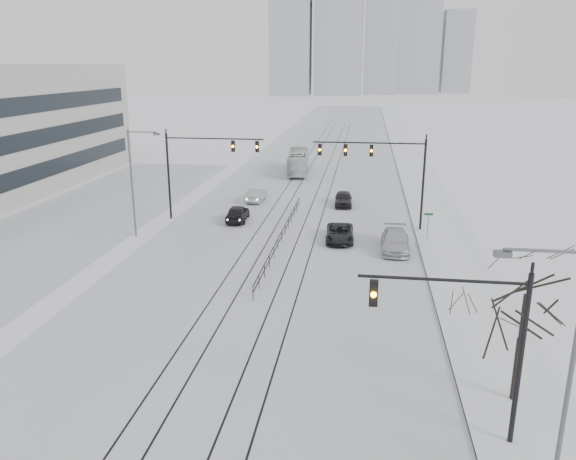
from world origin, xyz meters
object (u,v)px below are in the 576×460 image
object	(u,v)px
sedan_sb_outer	(256,195)
box_truck	(298,162)
bare_tree	(524,306)
traffic_mast_near	(477,334)
sedan_nb_far	(343,199)
sedan_sb_inner	(238,213)
sedan_nb_front	(340,233)
sedan_nb_right	(395,241)

from	to	relation	value
sedan_sb_outer	box_truck	distance (m)	17.03
bare_tree	box_truck	world-z (taller)	bare_tree
traffic_mast_near	sedan_nb_far	distance (m)	37.96
sedan_sb_inner	sedan_nb_far	size ratio (longest dim) A/B	1.04
bare_tree	box_truck	size ratio (longest dim) A/B	0.57
sedan_nb_front	sedan_sb_outer	bearing A→B (deg)	124.09
traffic_mast_near	sedan_sb_inner	bearing A→B (deg)	117.87
box_truck	sedan_sb_outer	bearing A→B (deg)	76.74
sedan_sb_inner	box_truck	xyz separation A→B (m)	(2.66, 24.77, 0.73)
sedan_nb_front	box_truck	xyz separation A→B (m)	(-7.04, 29.65, 0.82)
bare_tree	sedan_sb_outer	xyz separation A→B (m)	(-17.99, 34.85, -3.80)
sedan_nb_far	sedan_nb_right	bearing A→B (deg)	-73.91
sedan_sb_outer	sedan_nb_far	xyz separation A→B (m)	(9.23, -0.62, 0.04)
sedan_nb_front	sedan_nb_right	size ratio (longest dim) A/B	0.91
box_truck	sedan_nb_far	bearing A→B (deg)	106.23
traffic_mast_near	sedan_sb_outer	size ratio (longest dim) A/B	1.68
traffic_mast_near	sedan_nb_far	bearing A→B (deg)	99.67
sedan_nb_right	bare_tree	bearing A→B (deg)	-77.68
traffic_mast_near	sedan_nb_front	xyz separation A→B (m)	(-6.12, 25.04, -3.89)
sedan_sb_inner	sedan_nb_right	world-z (taller)	sedan_nb_right
traffic_mast_near	sedan_nb_right	distance (m)	23.54
traffic_mast_near	sedan_nb_front	bearing A→B (deg)	103.73
sedan_nb_far	sedan_sb_inner	bearing A→B (deg)	-144.47
traffic_mast_near	sedan_nb_front	distance (m)	26.07
box_truck	traffic_mast_near	bearing A→B (deg)	98.43
traffic_mast_near	sedan_nb_front	world-z (taller)	traffic_mast_near
sedan_nb_far	traffic_mast_near	bearing A→B (deg)	-82.50
sedan_sb_inner	sedan_sb_outer	bearing A→B (deg)	-94.79
traffic_mast_near	sedan_nb_front	size ratio (longest dim) A/B	1.45
sedan_nb_right	traffic_mast_near	bearing A→B (deg)	-85.01
sedan_nb_front	bare_tree	bearing A→B (deg)	-71.19
box_truck	bare_tree	bearing A→B (deg)	101.67
sedan_nb_right	sedan_nb_far	distance (m)	14.81
traffic_mast_near	box_truck	xyz separation A→B (m)	(-13.16, 54.69, -3.07)
bare_tree	sedan_sb_inner	world-z (taller)	bare_tree
bare_tree	traffic_mast_near	bearing A→B (deg)	-128.76
sedan_sb_inner	box_truck	bearing A→B (deg)	-99.16
sedan_nb_far	sedan_nb_front	bearing A→B (deg)	-91.10
traffic_mast_near	sedan_sb_inner	distance (m)	34.05
sedan_nb_far	bare_tree	bearing A→B (deg)	-77.82
sedan_sb_inner	sedan_nb_front	bearing A→B (deg)	150.30
sedan_sb_inner	sedan_nb_right	size ratio (longest dim) A/B	0.84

